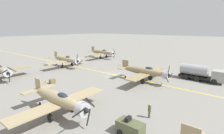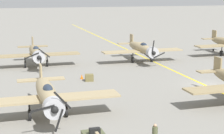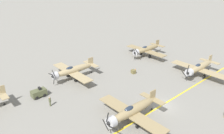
{
  "view_description": "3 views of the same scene",
  "coord_description": "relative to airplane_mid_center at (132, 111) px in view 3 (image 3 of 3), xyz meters",
  "views": [
    {
      "loc": [
        28.91,
        22.03,
        10.08
      ],
      "look_at": [
        4.59,
        2.27,
        2.98
      ],
      "focal_mm": 28.0,
      "sensor_mm": 36.0,
      "label": 1
    },
    {
      "loc": [
        21.59,
        35.59,
        10.39
      ],
      "look_at": [
        11.29,
        1.12,
        3.02
      ],
      "focal_mm": 60.0,
      "sensor_mm": 36.0,
      "label": 2
    },
    {
      "loc": [
        -17.66,
        26.56,
        20.14
      ],
      "look_at": [
        11.56,
        0.72,
        3.5
      ],
      "focal_mm": 35.0,
      "sensor_mm": 36.0,
      "label": 3
    }
  ],
  "objects": [
    {
      "name": "airplane_near_right",
      "position": [
        16.91,
        -23.1,
        0.0
      ],
      "size": [
        12.0,
        9.98,
        3.65
      ],
      "rotation": [
        0.0,
        0.0,
        0.01
      ],
      "color": "#958057",
      "rests_on": "ground"
    },
    {
      "name": "ground_crew_inspecting",
      "position": [
        11.9,
        7.05,
        -1.08
      ],
      "size": [
        0.37,
        0.37,
        1.71
      ],
      "color": "#515638",
      "rests_on": "ground"
    },
    {
      "name": "airplane_mid_center",
      "position": [
        0.0,
        0.0,
        0.0
      ],
      "size": [
        12.0,
        9.98,
        3.76
      ],
      "rotation": [
        0.0,
        0.0,
        0.19
      ],
      "color": "#98835A",
      "rests_on": "ground"
    },
    {
      "name": "tow_tractor",
      "position": [
        15.99,
        7.13,
        -1.22
      ],
      "size": [
        1.57,
        2.6,
        1.79
      ],
      "color": "#515638",
      "rests_on": "ground"
    },
    {
      "name": "taxiway_stripe",
      "position": [
        -0.21,
        -6.81,
        -2.01
      ],
      "size": [
        0.3,
        160.0,
        0.01
      ],
      "primitive_type": "cube",
      "color": "yellow",
      "rests_on": "ground"
    },
    {
      "name": "traffic_cone",
      "position": [
        12.38,
        -14.03,
        -1.74
      ],
      "size": [
        0.36,
        0.36,
        0.55
      ],
      "primitive_type": "cone",
      "color": "orange",
      "rests_on": "ground"
    },
    {
      "name": "airplane_near_center",
      "position": [
        1.6,
        -22.13,
        0.0
      ],
      "size": [
        12.0,
        9.98,
        3.79
      ],
      "rotation": [
        0.0,
        0.0,
        -0.22
      ],
      "color": "tan",
      "rests_on": "ground"
    },
    {
      "name": "supply_crate_by_tanker",
      "position": [
        11.76,
        -12.73,
        -1.61
      ],
      "size": [
        1.07,
        0.94,
        0.8
      ],
      "primitive_type": "cube",
      "rotation": [
        0.0,
        0.0,
        -0.15
      ],
      "color": "brown",
      "rests_on": "ground"
    },
    {
      "name": "ground_plane",
      "position": [
        -0.21,
        -6.81,
        -2.01
      ],
      "size": [
        400.0,
        400.0,
        0.0
      ],
      "primitive_type": "plane",
      "color": "gray"
    },
    {
      "name": "airplane_mid_right",
      "position": [
        18.01,
        -1.31,
        0.0
      ],
      "size": [
        12.0,
        9.98,
        3.65
      ],
      "rotation": [
        0.0,
        0.0,
        0.21
      ],
      "color": "tan",
      "rests_on": "ground"
    }
  ]
}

